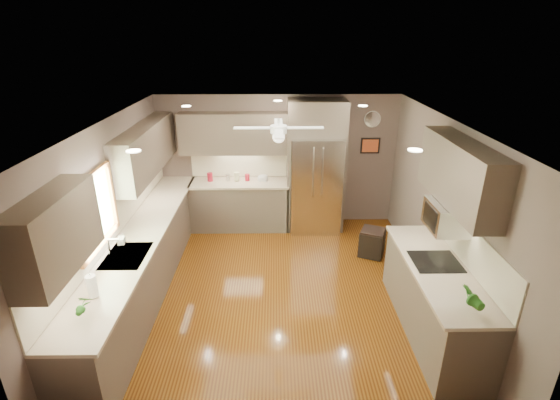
{
  "coord_description": "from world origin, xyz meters",
  "views": [
    {
      "loc": [
        -0.04,
        -4.96,
        3.55
      ],
      "look_at": [
        0.02,
        0.6,
        1.23
      ],
      "focal_mm": 26.0,
      "sensor_mm": 36.0,
      "label": 1
    }
  ],
  "objects_px": {
    "bowl": "(263,180)",
    "microwave": "(447,217)",
    "stool": "(372,242)",
    "refrigerator": "(316,169)",
    "paper_towel": "(92,286)",
    "canister_b": "(228,177)",
    "potted_plant_right": "(471,298)",
    "soap_bottle": "(122,240)",
    "canister_c": "(237,177)",
    "potted_plant_left": "(81,305)",
    "canister_d": "(247,178)",
    "canister_a": "(210,177)"
  },
  "relations": [
    {
      "from": "soap_bottle",
      "to": "refrigerator",
      "type": "relative_size",
      "value": 0.07
    },
    {
      "from": "potted_plant_left",
      "to": "microwave",
      "type": "distance_m",
      "value": 4.15
    },
    {
      "from": "canister_b",
      "to": "potted_plant_right",
      "type": "height_order",
      "value": "potted_plant_right"
    },
    {
      "from": "bowl",
      "to": "microwave",
      "type": "distance_m",
      "value": 3.64
    },
    {
      "from": "canister_c",
      "to": "microwave",
      "type": "bearing_deg",
      "value": -44.77
    },
    {
      "from": "canister_b",
      "to": "refrigerator",
      "type": "height_order",
      "value": "refrigerator"
    },
    {
      "from": "soap_bottle",
      "to": "potted_plant_left",
      "type": "relative_size",
      "value": 0.65
    },
    {
      "from": "canister_a",
      "to": "refrigerator",
      "type": "relative_size",
      "value": 0.07
    },
    {
      "from": "canister_b",
      "to": "canister_d",
      "type": "xyz_separation_m",
      "value": [
        0.36,
        0.02,
        -0.01
      ]
    },
    {
      "from": "bowl",
      "to": "canister_a",
      "type": "bearing_deg",
      "value": 179.11
    },
    {
      "from": "canister_c",
      "to": "potted_plant_left",
      "type": "xyz_separation_m",
      "value": [
        -1.17,
        -3.91,
        0.05
      ]
    },
    {
      "from": "canister_b",
      "to": "canister_d",
      "type": "relative_size",
      "value": 0.97
    },
    {
      "from": "paper_towel",
      "to": "potted_plant_left",
      "type": "bearing_deg",
      "value": -84.74
    },
    {
      "from": "canister_a",
      "to": "canister_c",
      "type": "relative_size",
      "value": 1.02
    },
    {
      "from": "canister_a",
      "to": "stool",
      "type": "xyz_separation_m",
      "value": [
        2.86,
        -1.15,
        -0.78
      ]
    },
    {
      "from": "potted_plant_right",
      "to": "canister_c",
      "type": "bearing_deg",
      "value": 124.78
    },
    {
      "from": "canister_c",
      "to": "canister_d",
      "type": "bearing_deg",
      "value": 7.88
    },
    {
      "from": "soap_bottle",
      "to": "microwave",
      "type": "bearing_deg",
      "value": -4.26
    },
    {
      "from": "potted_plant_left",
      "to": "paper_towel",
      "type": "bearing_deg",
      "value": 95.26
    },
    {
      "from": "potted_plant_left",
      "to": "refrigerator",
      "type": "bearing_deg",
      "value": 55.41
    },
    {
      "from": "bowl",
      "to": "stool",
      "type": "bearing_deg",
      "value": -31.18
    },
    {
      "from": "canister_b",
      "to": "potted_plant_left",
      "type": "relative_size",
      "value": 0.46
    },
    {
      "from": "canister_a",
      "to": "potted_plant_right",
      "type": "xyz_separation_m",
      "value": [
        3.18,
        -3.87,
        0.07
      ]
    },
    {
      "from": "bowl",
      "to": "paper_towel",
      "type": "bearing_deg",
      "value": -115.28
    },
    {
      "from": "canister_a",
      "to": "refrigerator",
      "type": "height_order",
      "value": "refrigerator"
    },
    {
      "from": "refrigerator",
      "to": "canister_b",
      "type": "bearing_deg",
      "value": 177.36
    },
    {
      "from": "refrigerator",
      "to": "paper_towel",
      "type": "distance_m",
      "value": 4.43
    },
    {
      "from": "canister_c",
      "to": "bowl",
      "type": "relative_size",
      "value": 0.79
    },
    {
      "from": "canister_d",
      "to": "potted_plant_right",
      "type": "relative_size",
      "value": 0.43
    },
    {
      "from": "soap_bottle",
      "to": "potted_plant_right",
      "type": "bearing_deg",
      "value": -19.27
    },
    {
      "from": "canister_b",
      "to": "refrigerator",
      "type": "distance_m",
      "value": 1.65
    },
    {
      "from": "canister_a",
      "to": "stool",
      "type": "height_order",
      "value": "canister_a"
    },
    {
      "from": "refrigerator",
      "to": "canister_a",
      "type": "bearing_deg",
      "value": 177.8
    },
    {
      "from": "potted_plant_left",
      "to": "canister_d",
      "type": "bearing_deg",
      "value": 70.79
    },
    {
      "from": "bowl",
      "to": "refrigerator",
      "type": "bearing_deg",
      "value": -3.53
    },
    {
      "from": "potted_plant_left",
      "to": "canister_c",
      "type": "bearing_deg",
      "value": 73.28
    },
    {
      "from": "canister_c",
      "to": "bowl",
      "type": "distance_m",
      "value": 0.49
    },
    {
      "from": "canister_c",
      "to": "refrigerator",
      "type": "relative_size",
      "value": 0.06
    },
    {
      "from": "canister_d",
      "to": "potted_plant_right",
      "type": "xyz_separation_m",
      "value": [
        2.48,
        -3.89,
        0.09
      ]
    },
    {
      "from": "bowl",
      "to": "microwave",
      "type": "xyz_separation_m",
      "value": [
        2.31,
        -2.77,
        0.52
      ]
    },
    {
      "from": "canister_b",
      "to": "soap_bottle",
      "type": "xyz_separation_m",
      "value": [
        -1.12,
        -2.48,
        0.02
      ]
    },
    {
      "from": "bowl",
      "to": "refrigerator",
      "type": "relative_size",
      "value": 0.08
    },
    {
      "from": "potted_plant_right",
      "to": "refrigerator",
      "type": "height_order",
      "value": "refrigerator"
    },
    {
      "from": "bowl",
      "to": "microwave",
      "type": "height_order",
      "value": "microwave"
    },
    {
      "from": "refrigerator",
      "to": "paper_towel",
      "type": "xyz_separation_m",
      "value": [
        -2.68,
        -3.52,
        -0.11
      ]
    },
    {
      "from": "potted_plant_right",
      "to": "microwave",
      "type": "bearing_deg",
      "value": 83.67
    },
    {
      "from": "potted_plant_left",
      "to": "bowl",
      "type": "relative_size",
      "value": 1.4
    },
    {
      "from": "canister_d",
      "to": "soap_bottle",
      "type": "relative_size",
      "value": 0.72
    },
    {
      "from": "potted_plant_right",
      "to": "stool",
      "type": "relative_size",
      "value": 0.61
    },
    {
      "from": "microwave",
      "to": "bowl",
      "type": "bearing_deg",
      "value": 129.84
    }
  ]
}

